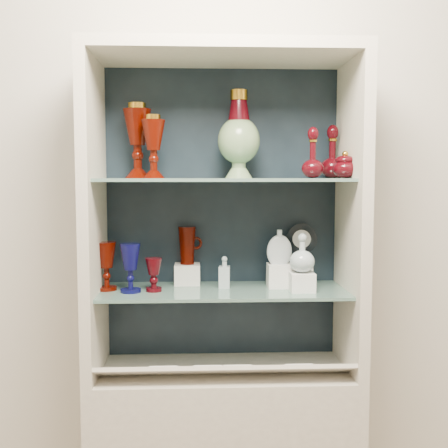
{
  "coord_description": "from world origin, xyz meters",
  "views": [
    {
      "loc": [
        -0.09,
        -0.54,
        1.48
      ],
      "look_at": [
        0.0,
        1.53,
        1.3
      ],
      "focal_mm": 45.0,
      "sensor_mm": 36.0,
      "label": 1
    }
  ],
  "objects_px": {
    "pedestal_lamp_left": "(138,141)",
    "ruby_decanter_b": "(332,150)",
    "flat_flask": "(279,246)",
    "clear_square_bottle": "(224,272)",
    "ruby_goblet_small": "(154,275)",
    "clear_round_decanter": "(302,254)",
    "pedestal_lamp_right": "(154,147)",
    "ruby_goblet_tall": "(107,266)",
    "enamel_urn": "(239,134)",
    "cobalt_goblet": "(130,268)",
    "cameo_medallion": "(302,240)",
    "lidded_bowl": "(345,164)",
    "ruby_pitcher": "(187,245)",
    "ruby_decanter_a": "(313,150)"
  },
  "relations": [
    {
      "from": "pedestal_lamp_left",
      "to": "ruby_decanter_b",
      "type": "distance_m",
      "value": 0.75
    },
    {
      "from": "flat_flask",
      "to": "clear_square_bottle",
      "type": "bearing_deg",
      "value": 176.25
    },
    {
      "from": "ruby_goblet_small",
      "to": "flat_flask",
      "type": "distance_m",
      "value": 0.49
    },
    {
      "from": "clear_round_decanter",
      "to": "clear_square_bottle",
      "type": "bearing_deg",
      "value": 165.18
    },
    {
      "from": "pedestal_lamp_right",
      "to": "pedestal_lamp_left",
      "type": "bearing_deg",
      "value": 130.14
    },
    {
      "from": "pedestal_lamp_right",
      "to": "ruby_goblet_small",
      "type": "bearing_deg",
      "value": -105.73
    },
    {
      "from": "ruby_goblet_small",
      "to": "ruby_decanter_b",
      "type": "bearing_deg",
      "value": 9.02
    },
    {
      "from": "pedestal_lamp_right",
      "to": "ruby_goblet_tall",
      "type": "relative_size",
      "value": 1.27
    },
    {
      "from": "ruby_goblet_small",
      "to": "clear_round_decanter",
      "type": "height_order",
      "value": "clear_round_decanter"
    },
    {
      "from": "ruby_goblet_small",
      "to": "clear_round_decanter",
      "type": "xyz_separation_m",
      "value": [
        0.55,
        -0.02,
        0.08
      ]
    },
    {
      "from": "enamel_urn",
      "to": "pedestal_lamp_left",
      "type": "bearing_deg",
      "value": 176.47
    },
    {
      "from": "cobalt_goblet",
      "to": "cameo_medallion",
      "type": "distance_m",
      "value": 0.68
    },
    {
      "from": "pedestal_lamp_right",
      "to": "lidded_bowl",
      "type": "xyz_separation_m",
      "value": [
        0.7,
        -0.05,
        -0.06
      ]
    },
    {
      "from": "ruby_pitcher",
      "to": "flat_flask",
      "type": "height_order",
      "value": "ruby_pitcher"
    },
    {
      "from": "pedestal_lamp_right",
      "to": "cameo_medallion",
      "type": "distance_m",
      "value": 0.69
    },
    {
      "from": "ruby_pitcher",
      "to": "cameo_medallion",
      "type": "xyz_separation_m",
      "value": [
        0.46,
        0.0,
        0.02
      ]
    },
    {
      "from": "enamel_urn",
      "to": "ruby_goblet_tall",
      "type": "relative_size",
      "value": 1.81
    },
    {
      "from": "ruby_goblet_tall",
      "to": "clear_square_bottle",
      "type": "relative_size",
      "value": 1.49
    },
    {
      "from": "ruby_pitcher",
      "to": "clear_square_bottle",
      "type": "xyz_separation_m",
      "value": [
        0.14,
        -0.08,
        -0.09
      ]
    },
    {
      "from": "ruby_decanter_b",
      "to": "lidded_bowl",
      "type": "relative_size",
      "value": 2.15
    },
    {
      "from": "enamel_urn",
      "to": "ruby_decanter_b",
      "type": "distance_m",
      "value": 0.37
    },
    {
      "from": "ruby_goblet_small",
      "to": "cameo_medallion",
      "type": "relative_size",
      "value": 0.87
    },
    {
      "from": "ruby_decanter_a",
      "to": "ruby_goblet_tall",
      "type": "relative_size",
      "value": 1.14
    },
    {
      "from": "enamel_urn",
      "to": "ruby_decanter_a",
      "type": "relative_size",
      "value": 1.59
    },
    {
      "from": "ruby_decanter_a",
      "to": "clear_round_decanter",
      "type": "xyz_separation_m",
      "value": [
        -0.03,
        0.01,
        -0.38
      ]
    },
    {
      "from": "ruby_decanter_b",
      "to": "cobalt_goblet",
      "type": "relative_size",
      "value": 1.21
    },
    {
      "from": "ruby_pitcher",
      "to": "flat_flask",
      "type": "bearing_deg",
      "value": -26.04
    },
    {
      "from": "clear_square_bottle",
      "to": "clear_round_decanter",
      "type": "xyz_separation_m",
      "value": [
        0.28,
        -0.08,
        0.08
      ]
    },
    {
      "from": "cobalt_goblet",
      "to": "flat_flask",
      "type": "distance_m",
      "value": 0.57
    },
    {
      "from": "ruby_goblet_tall",
      "to": "cobalt_goblet",
      "type": "bearing_deg",
      "value": -24.15
    },
    {
      "from": "enamel_urn",
      "to": "ruby_pitcher",
      "type": "relative_size",
      "value": 2.21
    },
    {
      "from": "enamel_urn",
      "to": "lidded_bowl",
      "type": "distance_m",
      "value": 0.41
    },
    {
      "from": "pedestal_lamp_left",
      "to": "pedestal_lamp_right",
      "type": "bearing_deg",
      "value": -49.86
    },
    {
      "from": "ruby_pitcher",
      "to": "pedestal_lamp_left",
      "type": "bearing_deg",
      "value": 179.22
    },
    {
      "from": "clear_round_decanter",
      "to": "flat_flask",
      "type": "bearing_deg",
      "value": 132.55
    },
    {
      "from": "ruby_decanter_b",
      "to": "ruby_goblet_tall",
      "type": "bearing_deg",
      "value": -174.76
    },
    {
      "from": "pedestal_lamp_right",
      "to": "flat_flask",
      "type": "height_order",
      "value": "pedestal_lamp_right"
    },
    {
      "from": "ruby_decanter_a",
      "to": "clear_square_bottle",
      "type": "bearing_deg",
      "value": 164.84
    },
    {
      "from": "clear_square_bottle",
      "to": "ruby_goblet_small",
      "type": "bearing_deg",
      "value": -168.79
    },
    {
      "from": "clear_square_bottle",
      "to": "flat_flask",
      "type": "height_order",
      "value": "flat_flask"
    },
    {
      "from": "lidded_bowl",
      "to": "clear_round_decanter",
      "type": "distance_m",
      "value": 0.36
    },
    {
      "from": "clear_square_bottle",
      "to": "ruby_decanter_b",
      "type": "bearing_deg",
      "value": 7.64
    },
    {
      "from": "ruby_pitcher",
      "to": "cameo_medallion",
      "type": "height_order",
      "value": "cameo_medallion"
    },
    {
      "from": "pedestal_lamp_right",
      "to": "enamel_urn",
      "type": "relative_size",
      "value": 0.7
    },
    {
      "from": "enamel_urn",
      "to": "ruby_decanter_a",
      "type": "distance_m",
      "value": 0.29
    },
    {
      "from": "lidded_bowl",
      "to": "clear_round_decanter",
      "type": "xyz_separation_m",
      "value": [
        -0.15,
        0.01,
        -0.33
      ]
    },
    {
      "from": "lidded_bowl",
      "to": "flat_flask",
      "type": "height_order",
      "value": "lidded_bowl"
    },
    {
      "from": "pedestal_lamp_left",
      "to": "ruby_decanter_b",
      "type": "xyz_separation_m",
      "value": [
        0.75,
        0.02,
        -0.03
      ]
    },
    {
      "from": "pedestal_lamp_left",
      "to": "ruby_goblet_tall",
      "type": "height_order",
      "value": "pedestal_lamp_left"
    },
    {
      "from": "ruby_pitcher",
      "to": "clear_round_decanter",
      "type": "xyz_separation_m",
      "value": [
        0.43,
        -0.16,
        -0.01
      ]
    }
  ]
}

